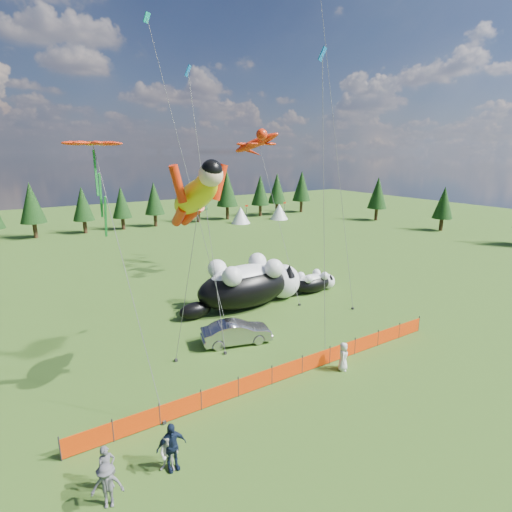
# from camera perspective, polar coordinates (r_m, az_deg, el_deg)

# --- Properties ---
(ground) EXTENTS (160.00, 160.00, 0.00)m
(ground) POSITION_cam_1_polar(r_m,az_deg,el_deg) (24.52, 0.17, -14.00)
(ground) COLOR #183B0A
(ground) RESTS_ON ground
(safety_fence) EXTENTS (22.06, 0.06, 1.10)m
(safety_fence) POSITION_cam_1_polar(r_m,az_deg,el_deg) (22.12, 4.50, -15.97)
(safety_fence) COLOR #262626
(safety_fence) RESTS_ON ground
(tree_line) EXTENTS (90.00, 4.00, 8.00)m
(tree_line) POSITION_cam_1_polar(r_m,az_deg,el_deg) (64.68, -21.83, 6.71)
(tree_line) COLOR black
(tree_line) RESTS_ON ground
(festival_tents) EXTENTS (50.00, 3.20, 2.80)m
(festival_tents) POSITION_cam_1_polar(r_m,az_deg,el_deg) (63.24, -10.90, 4.95)
(festival_tents) COLOR white
(festival_tents) RESTS_ON ground
(cat_large) EXTENTS (10.58, 3.87, 3.82)m
(cat_large) POSITION_cam_1_polar(r_m,az_deg,el_deg) (31.19, -0.91, -3.94)
(cat_large) COLOR black
(cat_large) RESTS_ON ground
(cat_small) EXTENTS (4.99, 1.79, 1.80)m
(cat_small) POSITION_cam_1_polar(r_m,az_deg,el_deg) (34.91, 8.29, -3.71)
(cat_small) COLOR black
(cat_small) RESTS_ON ground
(car) EXTENTS (4.65, 2.62, 1.45)m
(car) POSITION_cam_1_polar(r_m,az_deg,el_deg) (25.64, -2.81, -10.84)
(car) COLOR #A2A1A6
(car) RESTS_ON ground
(spectator_a) EXTENTS (0.67, 0.49, 1.71)m
(spectator_a) POSITION_cam_1_polar(r_m,az_deg,el_deg) (16.94, -20.54, -26.47)
(spectator_a) COLOR #545358
(spectator_a) RESTS_ON ground
(spectator_b) EXTENTS (0.86, 0.78, 1.53)m
(spectator_b) POSITION_cam_1_polar(r_m,az_deg,el_deg) (17.07, -12.36, -25.80)
(spectator_b) COLOR silver
(spectator_b) RESTS_ON ground
(spectator_c) EXTENTS (1.18, 0.63, 1.98)m
(spectator_c) POSITION_cam_1_polar(r_m,az_deg,el_deg) (16.95, -11.98, -25.11)
(spectator_c) COLOR #131D34
(spectator_c) RESTS_ON ground
(spectator_d) EXTENTS (1.21, 0.89, 1.68)m
(spectator_d) POSITION_cam_1_polar(r_m,az_deg,el_deg) (16.32, -20.51, -28.38)
(spectator_d) COLOR #545358
(spectator_d) RESTS_ON ground
(spectator_e) EXTENTS (0.94, 0.92, 1.63)m
(spectator_e) POSITION_cam_1_polar(r_m,az_deg,el_deg) (23.21, 12.36, -13.84)
(spectator_e) COLOR silver
(spectator_e) RESTS_ON ground
(superhero_kite) EXTENTS (4.55, 4.89, 11.78)m
(superhero_kite) POSITION_cam_1_polar(r_m,az_deg,el_deg) (19.73, -8.73, 8.41)
(superhero_kite) COLOR yellow
(superhero_kite) RESTS_ON ground
(gecko_kite) EXTENTS (6.49, 13.47, 15.92)m
(gecko_kite) POSITION_cam_1_polar(r_m,az_deg,el_deg) (38.84, 0.07, 15.86)
(gecko_kite) COLOR red
(gecko_kite) RESTS_ON ground
(flower_kite) EXTENTS (3.49, 6.74, 12.99)m
(flower_kite) POSITION_cam_1_polar(r_m,az_deg,el_deg) (20.42, -22.22, 14.21)
(flower_kite) COLOR red
(flower_kite) RESTS_ON ground
(diamond_kite_a) EXTENTS (0.67, 4.99, 17.23)m
(diamond_kite_a) POSITION_cam_1_polar(r_m,az_deg,el_deg) (25.86, -9.33, 22.30)
(diamond_kite_a) COLOR blue
(diamond_kite_a) RESTS_ON ground
(diamond_kite_b) EXTENTS (1.61, 6.94, 24.68)m
(diamond_kite_b) POSITION_cam_1_polar(r_m,az_deg,el_deg) (36.01, 9.55, 30.22)
(diamond_kite_b) COLOR #0DA797
(diamond_kite_b) RESTS_ON ground
(diamond_kite_c) EXTENTS (2.10, 3.47, 17.77)m
(diamond_kite_c) POSITION_cam_1_polar(r_m,az_deg,el_deg) (24.66, 9.49, 24.62)
(diamond_kite_c) COLOR blue
(diamond_kite_c) RESTS_ON ground
(diamond_kite_d) EXTENTS (2.50, 7.37, 21.91)m
(diamond_kite_d) POSITION_cam_1_polar(r_m,az_deg,el_deg) (32.15, -14.50, 27.52)
(diamond_kite_d) COLOR #0DA797
(diamond_kite_d) RESTS_ON ground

